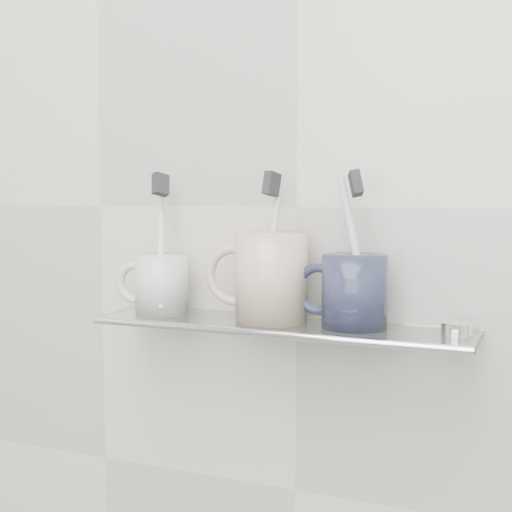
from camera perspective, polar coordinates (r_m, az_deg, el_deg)
The scene contains 18 objects.
wall_back at distance 0.98m, azimuth 3.27°, elevation 3.93°, with size 2.50×2.50×0.00m, color beige.
shelf_glass at distance 0.93m, azimuth 1.94°, elevation -5.62°, with size 0.50×0.12×0.01m, color silver.
shelf_rail at distance 0.88m, azimuth 0.63°, elevation -6.24°, with size 0.01×0.01×0.50m, color silver.
bracket_left at distance 1.07m, azimuth -7.77°, elevation -4.92°, with size 0.02×0.02×0.03m, color silver.
bracket_right at distance 0.93m, azimuth 15.25°, elevation -6.52°, with size 0.02×0.02×0.03m, color silver.
mug_left at distance 1.01m, azimuth -7.55°, elevation -2.25°, with size 0.07×0.07×0.08m, color silver.
mug_left_handle at distance 1.03m, azimuth -9.63°, elevation -2.12°, with size 0.06×0.06×0.01m, color silver.
toothbrush_left at distance 1.00m, azimuth -7.59°, elevation 1.12°, with size 0.01×0.01×0.19m, color white.
bristles_left at distance 1.00m, azimuth -7.65°, elevation 5.70°, with size 0.01×0.02×0.03m, color #232529.
mug_center at distance 0.93m, azimuth 1.24°, elevation -1.72°, with size 0.10×0.10×0.12m, color beige.
mug_center_handle at distance 0.96m, azimuth -1.75°, elevation -1.57°, with size 0.08×0.08×0.01m, color beige.
toothbrush_center at distance 0.93m, azimuth 1.24°, elevation 0.87°, with size 0.01×0.01×0.19m, color silver.
bristles_center at distance 0.93m, azimuth 1.25°, elevation 5.80°, with size 0.01×0.02×0.03m, color #232529.
mug_right at distance 0.90m, azimuth 7.89°, elevation -2.81°, with size 0.08×0.08×0.09m, color black.
mug_right_handle at distance 0.91m, azimuth 5.03°, elevation -2.67°, with size 0.07×0.07×0.01m, color black.
toothbrush_right at distance 0.90m, azimuth 7.93°, elevation 0.66°, with size 0.01×0.01×0.19m, color silver.
bristles_right at distance 0.89m, azimuth 7.99°, elevation 5.78°, with size 0.01×0.02×0.03m, color #232529.
chrome_cap at distance 0.88m, azimuth 15.77°, elevation -5.64°, with size 0.04×0.04×0.02m, color silver.
Camera 1 is at (0.33, 0.18, 1.27)m, focal length 50.00 mm.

